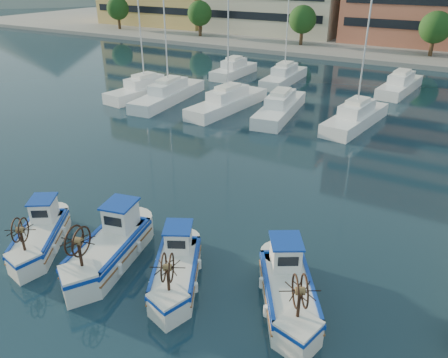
% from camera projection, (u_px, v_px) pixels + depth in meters
% --- Properties ---
extents(ground, '(300.00, 300.00, 0.00)m').
position_uv_depth(ground, '(139.00, 271.00, 17.86)').
color(ground, '#1A3644').
rests_on(ground, ground).
extents(yacht_marina, '(36.16, 23.69, 11.50)m').
position_uv_depth(yacht_marina, '(309.00, 96.00, 40.08)').
color(yacht_marina, white).
rests_on(yacht_marina, ground).
extents(fishing_boat_a, '(3.37, 4.00, 2.44)m').
position_uv_depth(fishing_boat_a, '(40.00, 234.00, 19.15)').
color(fishing_boat_a, silver).
rests_on(fishing_boat_a, ground).
extents(fishing_boat_b, '(2.78, 4.68, 2.83)m').
position_uv_depth(fishing_boat_b, '(110.00, 245.00, 18.17)').
color(fishing_boat_b, silver).
rests_on(fishing_boat_b, ground).
extents(fishing_boat_c, '(3.23, 4.12, 2.49)m').
position_uv_depth(fishing_boat_c, '(176.00, 267.00, 17.00)').
color(fishing_boat_c, silver).
rests_on(fishing_boat_c, ground).
extents(fishing_boat_d, '(3.62, 4.39, 2.67)m').
position_uv_depth(fishing_boat_d, '(288.00, 287.00, 15.87)').
color(fishing_boat_d, silver).
rests_on(fishing_boat_d, ground).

